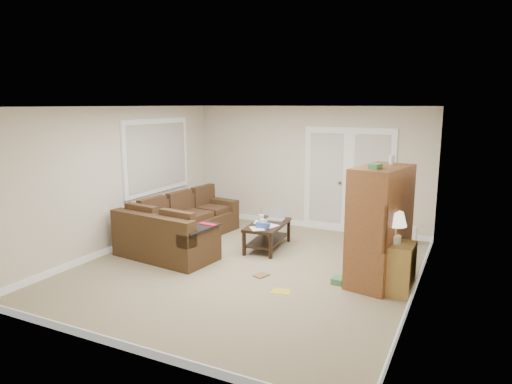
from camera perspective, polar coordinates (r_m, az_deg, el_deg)
The scene contains 17 objects.
floor at distance 7.27m, azimuth -1.08°, elevation -9.47°, with size 5.50×5.50×0.00m, color gray.
ceiling at distance 6.82m, azimuth -1.16°, elevation 10.63°, with size 5.00×5.50×0.02m, color white.
wall_left at distance 8.37m, azimuth -16.55°, elevation 1.64°, with size 0.02×5.50×2.50m, color beige.
wall_right at distance 6.23m, azimuth 19.80°, elevation -1.63°, with size 0.02×5.50×2.50m, color beige.
wall_back at distance 9.44m, azimuth 6.53°, elevation 3.03°, with size 5.00×0.02×2.50m, color beige.
wall_front at distance 4.73m, azimuth -16.58°, elevation -5.31°, with size 5.00×0.02×2.50m, color beige.
baseboards at distance 7.26m, azimuth -1.09°, elevation -9.10°, with size 5.00×5.50×0.10m, color silver, non-canonical shape.
french_doors at distance 9.19m, azimuth 11.42°, elevation 1.32°, with size 1.80×0.05×2.13m.
window_left at distance 9.06m, azimuth -12.21°, elevation 4.44°, with size 0.05×1.92×1.42m.
sectional_sofa at distance 8.38m, azimuth -9.58°, elevation -4.60°, with size 1.81×2.75×0.80m.
coffee_table at distance 8.17m, azimuth 1.50°, elevation -5.33°, with size 0.66×1.16×0.76m.
tv_armoire at distance 6.67m, azimuth 15.19°, elevation -4.04°, with size 0.78×1.15×1.82m.
side_cabinet at distance 6.56m, azimuth 16.77°, elevation -8.51°, with size 0.55×0.55×1.12m.
space_heater at distance 8.89m, azimuth 19.02°, elevation -5.14°, with size 0.13×0.11×0.33m, color silver.
floor_magazine at distance 6.43m, azimuth 3.14°, elevation -12.29°, with size 0.26×0.20×0.01m, color yellow.
floor_greenbox at distance 6.78m, azimuth 10.26°, elevation -10.81°, with size 0.16×0.22×0.09m, color #3B8146.
floor_book at distance 7.02m, azimuth 0.20°, elevation -10.18°, with size 0.16×0.22×0.02m, color brown.
Camera 1 is at (3.12, -6.07, 2.53)m, focal length 32.00 mm.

